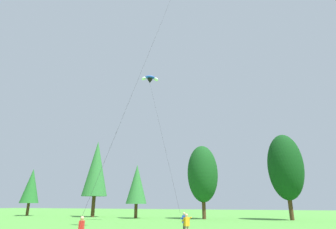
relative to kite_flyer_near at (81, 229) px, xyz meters
name	(u,v)px	position (x,y,z in m)	size (l,w,h in m)	color
treeline_tree_a	(31,186)	(-36.46, 30.65, 4.83)	(3.64, 3.64, 9.29)	#472D19
treeline_tree_b	(96,168)	(-21.10, 30.98, 7.82)	(4.69, 4.69, 14.06)	#472D19
treeline_tree_c	(137,184)	(-11.57, 29.57, 4.55)	(3.55, 3.55, 8.85)	#472D19
treeline_tree_d	(203,174)	(-0.23, 31.04, 6.08)	(4.95, 4.95, 11.67)	#472D19
treeline_tree_e	(285,167)	(12.61, 32.81, 6.83)	(5.29, 5.29, 12.92)	#472D19
kite_flyer_near	(81,229)	(0.00, 0.00, 0.00)	(0.39, 0.60, 1.69)	navy
kite_flyer_mid	(184,221)	(3.37, 9.09, 0.01)	(0.53, 0.57, 1.69)	black
kite_flyer_far	(187,224)	(4.50, 6.10, 0.01)	(0.75, 0.76, 1.69)	gray
parafoil_kite_mid_blue_white	(150,79)	(-4.97, 19.77, 19.01)	(9.28, 11.61, 18.98)	blue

